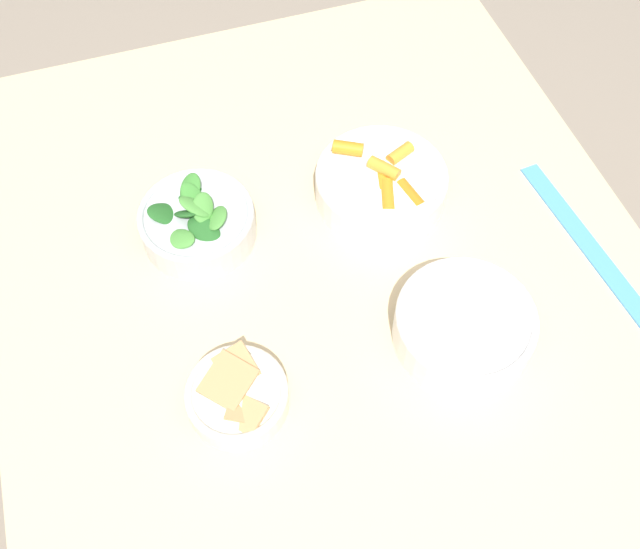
{
  "coord_description": "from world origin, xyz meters",
  "views": [
    {
      "loc": [
        0.42,
        -0.17,
        1.58
      ],
      "look_at": [
        -0.06,
        -0.02,
        0.79
      ],
      "focal_mm": 40.0,
      "sensor_mm": 36.0,
      "label": 1
    }
  ],
  "objects_px": {
    "bowl_beans_hotdog": "(463,326)",
    "bowl_cookies": "(237,396)",
    "bowl_greens": "(197,221)",
    "bowl_carrots": "(381,183)",
    "ruler": "(592,250)"
  },
  "relations": [
    {
      "from": "bowl_beans_hotdog",
      "to": "bowl_cookies",
      "type": "xyz_separation_m",
      "value": [
        0.0,
        -0.3,
        -0.0
      ]
    },
    {
      "from": "bowl_beans_hotdog",
      "to": "bowl_cookies",
      "type": "height_order",
      "value": "bowl_beans_hotdog"
    },
    {
      "from": "bowl_carrots",
      "to": "bowl_greens",
      "type": "xyz_separation_m",
      "value": [
        -0.02,
        -0.27,
        0.0
      ]
    },
    {
      "from": "bowl_carrots",
      "to": "ruler",
      "type": "xyz_separation_m",
      "value": [
        0.18,
        0.25,
        -0.03
      ]
    },
    {
      "from": "bowl_cookies",
      "to": "bowl_beans_hotdog",
      "type": "bearing_deg",
      "value": 90.02
    },
    {
      "from": "bowl_beans_hotdog",
      "to": "bowl_greens",
      "type": "bearing_deg",
      "value": -132.91
    },
    {
      "from": "bowl_greens",
      "to": "ruler",
      "type": "relative_size",
      "value": 0.5
    },
    {
      "from": "bowl_beans_hotdog",
      "to": "ruler",
      "type": "height_order",
      "value": "bowl_beans_hotdog"
    },
    {
      "from": "bowl_carrots",
      "to": "bowl_cookies",
      "type": "xyz_separation_m",
      "value": [
        0.25,
        -0.28,
        -0.01
      ]
    },
    {
      "from": "bowl_greens",
      "to": "bowl_beans_hotdog",
      "type": "distance_m",
      "value": 0.39
    },
    {
      "from": "bowl_beans_hotdog",
      "to": "ruler",
      "type": "relative_size",
      "value": 0.55
    },
    {
      "from": "bowl_beans_hotdog",
      "to": "bowl_carrots",
      "type": "bearing_deg",
      "value": -175.95
    },
    {
      "from": "bowl_greens",
      "to": "bowl_beans_hotdog",
      "type": "height_order",
      "value": "bowl_greens"
    },
    {
      "from": "bowl_greens",
      "to": "bowl_cookies",
      "type": "distance_m",
      "value": 0.26
    },
    {
      "from": "bowl_cookies",
      "to": "bowl_carrots",
      "type": "bearing_deg",
      "value": 131.8
    }
  ]
}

